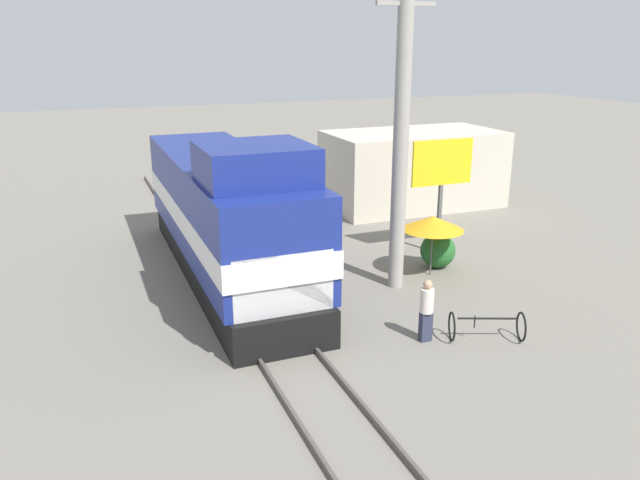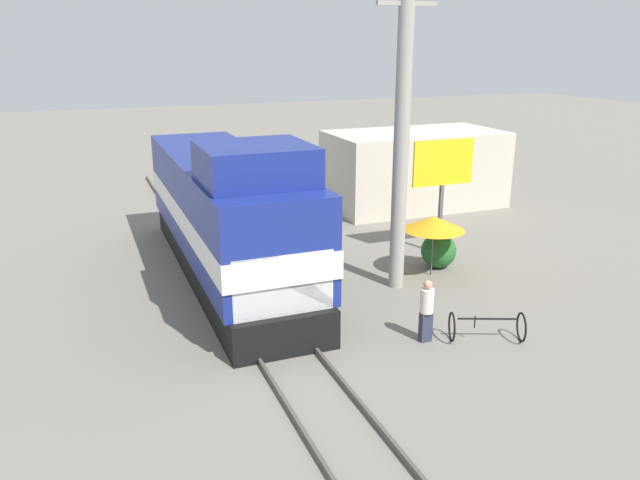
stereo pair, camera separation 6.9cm
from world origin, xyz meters
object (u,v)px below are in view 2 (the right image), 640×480
vendor_umbrella (434,223)px  billboard_sign (443,169)px  person_bystander (427,309)px  locomotive (228,216)px  utility_pole (402,133)px  bicycle (487,327)px

vendor_umbrella → billboard_sign: (1.38, 1.80, 1.31)m
vendor_umbrella → person_bystander: vendor_umbrella is taller
locomotive → person_bystander: locomotive is taller
utility_pole → bicycle: (0.36, -4.12, -4.32)m
utility_pole → person_bystander: 5.34m
billboard_sign → bicycle: billboard_sign is taller
locomotive → billboard_sign: locomotive is taller
billboard_sign → bicycle: 7.34m
utility_pole → bicycle: utility_pole is taller
locomotive → vendor_umbrella: locomotive is taller
billboard_sign → person_bystander: billboard_sign is taller
locomotive → utility_pole: utility_pole is taller
locomotive → billboard_sign: bearing=-2.3°
utility_pole → person_bystander: size_ratio=5.70×
locomotive → utility_pole: (4.59, -2.52, 2.67)m
vendor_umbrella → person_bystander: bearing=-122.9°
locomotive → bicycle: locomotive is taller
person_bystander → vendor_umbrella: bearing=57.1°
utility_pole → vendor_umbrella: bearing=15.9°
utility_pole → bicycle: size_ratio=4.78×
billboard_sign → vendor_umbrella: bearing=-127.5°
locomotive → person_bystander: (3.52, -6.09, -1.16)m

